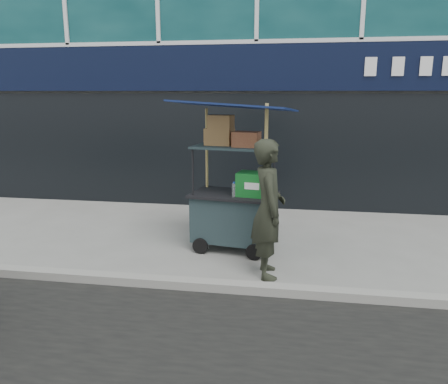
# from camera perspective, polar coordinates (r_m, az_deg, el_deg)

# --- Properties ---
(ground) EXTENTS (80.00, 80.00, 0.00)m
(ground) POSITION_cam_1_polar(r_m,az_deg,el_deg) (5.77, 0.29, -11.94)
(ground) COLOR slate
(ground) RESTS_ON ground
(curb) EXTENTS (80.00, 0.18, 0.12)m
(curb) POSITION_cam_1_polar(r_m,az_deg,el_deg) (5.56, -0.03, -12.24)
(curb) COLOR gray
(curb) RESTS_ON ground
(vendor_cart) EXTENTS (1.89, 1.47, 2.33)m
(vendor_cart) POSITION_cam_1_polar(r_m,az_deg,el_deg) (6.74, 1.45, -0.89)
(vendor_cart) COLOR #192A2B
(vendor_cart) RESTS_ON ground
(vendor_man) EXTENTS (0.56, 0.74, 1.85)m
(vendor_man) POSITION_cam_1_polar(r_m,az_deg,el_deg) (5.77, 5.82, -2.23)
(vendor_man) COLOR black
(vendor_man) RESTS_ON ground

